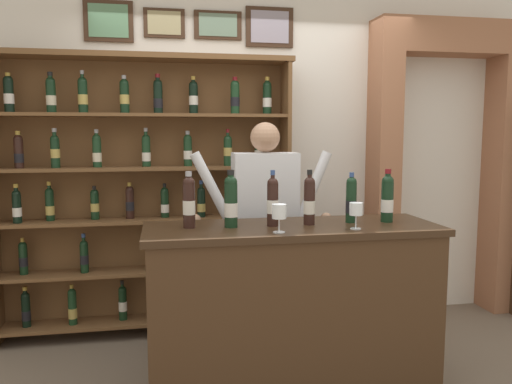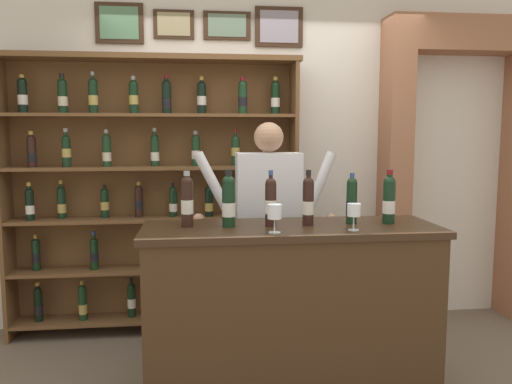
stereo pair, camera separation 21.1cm
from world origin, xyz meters
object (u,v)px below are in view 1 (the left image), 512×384
Objects in this scene: tasting_bottle_bianco at (231,201)px; tasting_bottle_chianti at (309,200)px; wine_glass_center at (356,210)px; tasting_bottle_grappa at (387,198)px; tasting_counter at (292,311)px; wine_glass_right at (279,213)px; tasting_bottle_vin_santo at (273,201)px; wine_shelf at (145,188)px; shopkeeper at (265,214)px; tasting_bottle_rosso at (351,199)px; tasting_bottle_prosecco at (189,201)px.

tasting_bottle_chianti is at bearing -0.26° from tasting_bottle_bianco.
tasting_bottle_grappa is at bearing 34.48° from wine_glass_center.
tasting_bottle_chianti is at bearing -179.58° from tasting_bottle_grappa.
tasting_counter is 11.05× the size of wine_glass_right.
wine_shelf is at bearing 124.04° from tasting_bottle_vin_santo.
tasting_bottle_grappa is (0.66, -0.52, 0.16)m from shopkeeper.
tasting_bottle_vin_santo is (0.77, -1.13, 0.03)m from wine_shelf.
tasting_bottle_grappa is (0.23, -0.02, 0.01)m from tasting_bottle_rosso.
tasting_bottle_vin_santo reaches higher than wine_glass_center.
wine_shelf is 14.51× the size of wine_glass_right.
tasting_bottle_grappa is (1.21, -0.03, -0.01)m from tasting_bottle_prosecco.
tasting_bottle_prosecco is at bearing 153.65° from wine_glass_right.
tasting_bottle_grappa is 2.06× the size of wine_glass_right.
tasting_bottle_vin_santo is at bearing -179.31° from tasting_bottle_grappa.
tasting_bottle_grappa is (1.49, -1.12, 0.03)m from wine_shelf.
tasting_counter is at bearing 56.52° from wine_glass_right.
shopkeeper is at bearing 107.43° from tasting_bottle_chianti.
shopkeeper is (0.83, -0.61, -0.13)m from wine_shelf.
wine_glass_center is at bearing -15.26° from tasting_bottle_bianco.
tasting_bottle_prosecco is at bearing -138.00° from shopkeeper.
tasting_bottle_vin_santo reaches higher than tasting_counter.
tasting_bottle_prosecco is 2.14× the size of wine_glass_center.
tasting_bottle_chianti is at bearing -2.43° from tasting_bottle_prosecco.
tasting_counter is at bearing 152.09° from wine_glass_center.
wine_shelf is at bearing 127.77° from tasting_counter.
wine_shelf reaches higher than tasting_bottle_rosso.
wine_shelf reaches higher than tasting_counter.
tasting_bottle_vin_santo is 0.50m from tasting_bottle_rosso.
tasting_bottle_chianti is (0.22, 0.01, -0.00)m from tasting_bottle_vin_santo.
wine_glass_right is at bearing -163.93° from tasting_bottle_grappa.
wine_shelf is 6.87× the size of tasting_bottle_bianco.
shopkeeper reaches higher than tasting_bottle_bianco.
wine_shelf is 15.02× the size of wine_glass_center.
tasting_bottle_prosecco is 0.71m from tasting_bottle_chianti.
tasting_bottle_grappa is at bearing -1.26° from tasting_bottle_prosecco.
tasting_bottle_grappa reaches higher than tasting_counter.
tasting_counter is at bearing -52.23° from wine_shelf.
tasting_counter is 0.77m from tasting_bottle_bianco.
tasting_bottle_chianti is at bearing 139.80° from wine_glass_center.
wine_shelf is 1.13m from tasting_bottle_prosecco.
wine_glass_right is (0.76, -1.33, -0.01)m from wine_shelf.
tasting_bottle_chianti is (0.47, -0.00, -0.01)m from tasting_bottle_bianco.
tasting_bottle_grappa is 2.14× the size of wine_glass_center.
tasting_bottle_rosso is 1.95× the size of wine_glass_right.
tasting_bottle_chianti reaches higher than wine_glass_center.
tasting_bottle_chianti is 2.15× the size of wine_glass_center.
wine_shelf is 7.02× the size of tasting_bottle_prosecco.
wine_glass_right is (0.24, -0.21, -0.05)m from tasting_bottle_bianco.
tasting_bottle_rosso reaches higher than wine_glass_center.
wine_glass_center is (1.21, -1.31, -0.01)m from wine_shelf.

